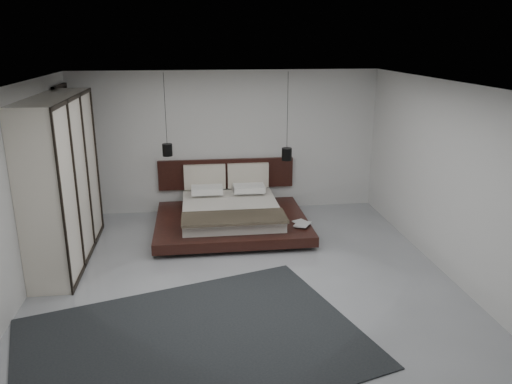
{
  "coord_description": "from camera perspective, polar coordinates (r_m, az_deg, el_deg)",
  "views": [
    {
      "loc": [
        -0.67,
        -6.74,
        3.37
      ],
      "look_at": [
        0.35,
        1.2,
        0.9
      ],
      "focal_mm": 35.0,
      "sensor_mm": 36.0,
      "label": 1
    }
  ],
  "objects": [
    {
      "name": "rug",
      "position": [
        6.06,
        -7.3,
        -16.72
      ],
      "size": [
        4.48,
        3.74,
        0.02
      ],
      "primitive_type": "cube",
      "rotation": [
        0.0,
        0.0,
        0.29
      ],
      "color": "black",
      "rests_on": "floor"
    },
    {
      "name": "ceiling",
      "position": [
        6.8,
        -1.65,
        12.32
      ],
      "size": [
        6.0,
        6.0,
        0.0
      ],
      "primitive_type": "plane",
      "rotation": [
        3.14,
        0.0,
        0.0
      ],
      "color": "white",
      "rests_on": "wall_back"
    },
    {
      "name": "book_lower",
      "position": [
        8.76,
        4.7,
        -3.67
      ],
      "size": [
        0.33,
        0.36,
        0.03
      ],
      "primitive_type": "imported",
      "rotation": [
        0.0,
        0.0,
        0.48
      ],
      "color": "#99724C",
      "rests_on": "bed"
    },
    {
      "name": "floor",
      "position": [
        7.57,
        -1.47,
        -9.32
      ],
      "size": [
        6.0,
        6.0,
        0.0
      ],
      "primitive_type": "plane",
      "color": "#999DA2",
      "rests_on": "ground"
    },
    {
      "name": "pendant_left",
      "position": [
        9.29,
        -10.1,
        4.79
      ],
      "size": [
        0.18,
        0.18,
        1.49
      ],
      "color": "black",
      "rests_on": "ceiling"
    },
    {
      "name": "wall_back",
      "position": [
        9.96,
        -3.31,
        5.71
      ],
      "size": [
        6.0,
        0.0,
        6.0
      ],
      "primitive_type": "plane",
      "rotation": [
        1.57,
        0.0,
        0.0
      ],
      "color": "silver",
      "rests_on": "floor"
    },
    {
      "name": "wall_right",
      "position": [
        7.92,
        20.58,
        1.63
      ],
      "size": [
        0.0,
        6.0,
        6.0
      ],
      "primitive_type": "plane",
      "rotation": [
        1.57,
        0.0,
        -1.57
      ],
      "color": "silver",
      "rests_on": "floor"
    },
    {
      "name": "bed",
      "position": [
        9.21,
        -2.91,
        -2.47
      ],
      "size": [
        2.71,
        2.36,
        1.06
      ],
      "color": "black",
      "rests_on": "floor"
    },
    {
      "name": "wall_left",
      "position": [
        7.4,
        -25.34,
        0.0
      ],
      "size": [
        0.0,
        6.0,
        6.0
      ],
      "primitive_type": "plane",
      "rotation": [
        1.57,
        0.0,
        1.57
      ],
      "color": "silver",
      "rests_on": "floor"
    },
    {
      "name": "wall_front",
      "position": [
        4.28,
        2.58,
        -10.3
      ],
      "size": [
        6.0,
        0.0,
        6.0
      ],
      "primitive_type": "plane",
      "rotation": [
        -1.57,
        0.0,
        0.0
      ],
      "color": "silver",
      "rests_on": "floor"
    },
    {
      "name": "wardrobe",
      "position": [
        8.22,
        -21.32,
        1.23
      ],
      "size": [
        0.62,
        2.61,
        2.56
      ],
      "color": "silver",
      "rests_on": "floor"
    },
    {
      "name": "pendant_right",
      "position": [
        9.47,
        3.53,
        4.37
      ],
      "size": [
        0.19,
        0.19,
        1.64
      ],
      "color": "black",
      "rests_on": "ceiling"
    },
    {
      "name": "lattice_screen",
      "position": [
        9.69,
        -20.76,
        3.69
      ],
      "size": [
        0.05,
        0.9,
        2.6
      ],
      "primitive_type": "cube",
      "color": "black",
      "rests_on": "floor"
    },
    {
      "name": "book_upper",
      "position": [
        8.72,
        4.62,
        -3.58
      ],
      "size": [
        0.36,
        0.39,
        0.02
      ],
      "primitive_type": "imported",
      "rotation": [
        0.0,
        0.0,
        -0.56
      ],
      "color": "#99724C",
      "rests_on": "book_lower"
    }
  ]
}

